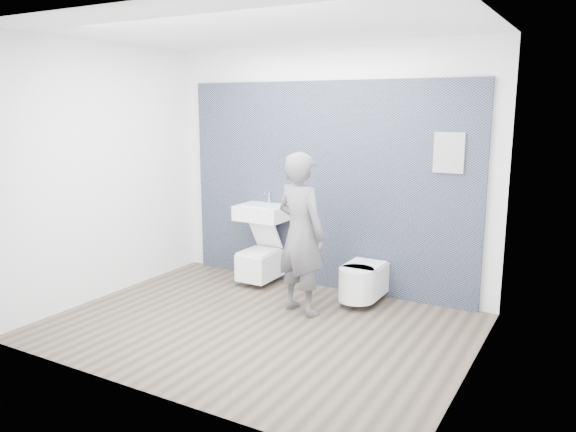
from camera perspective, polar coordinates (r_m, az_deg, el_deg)
The scene contains 8 objects.
ground at distance 5.60m, azimuth -3.10°, elevation -11.13°, with size 4.00×4.00×0.00m, color brown.
room_shell at distance 5.20m, azimuth -3.30°, elevation 6.89°, with size 4.00×4.00×4.00m.
tile_wall at distance 6.81m, azimuth 3.65°, elevation -7.04°, with size 3.60×0.06×2.40m, color black.
washbasin at distance 6.71m, azimuth -2.63°, elevation 0.39°, with size 0.59×0.44×0.44m.
toilet_square at distance 6.81m, azimuth -2.81°, elevation -4.76°, with size 0.38×0.55×0.69m.
toilet_rounded at distance 6.17m, azimuth 7.46°, elevation -6.61°, with size 0.39×0.66×0.36m.
info_placard at distance 6.31m, azimuth 15.22°, elevation -8.91°, with size 0.31×0.03×0.41m, color silver.
visitor at distance 5.73m, azimuth 1.31°, elevation -1.82°, with size 0.61×0.40×1.67m, color #5C5B60.
Camera 1 is at (2.82, -4.35, 2.13)m, focal length 35.00 mm.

